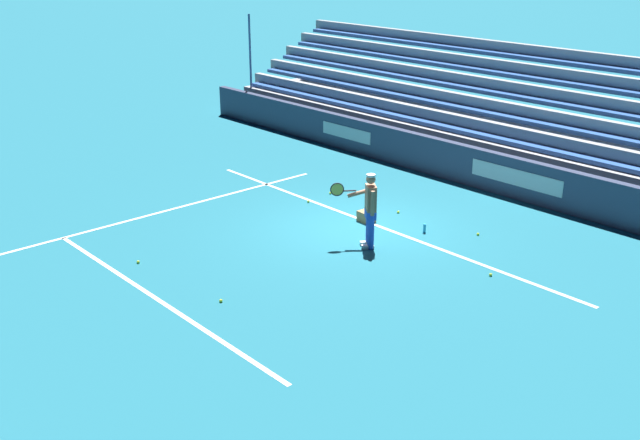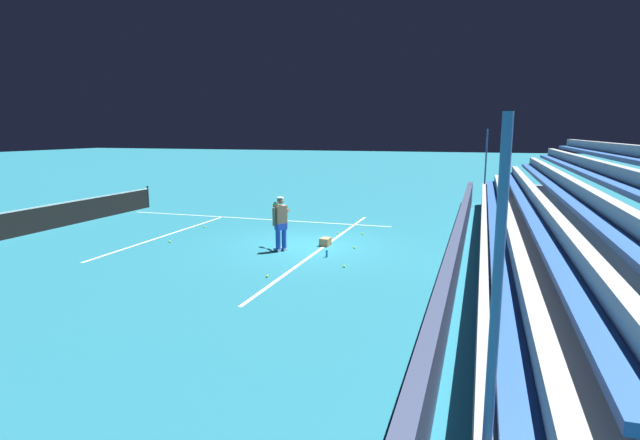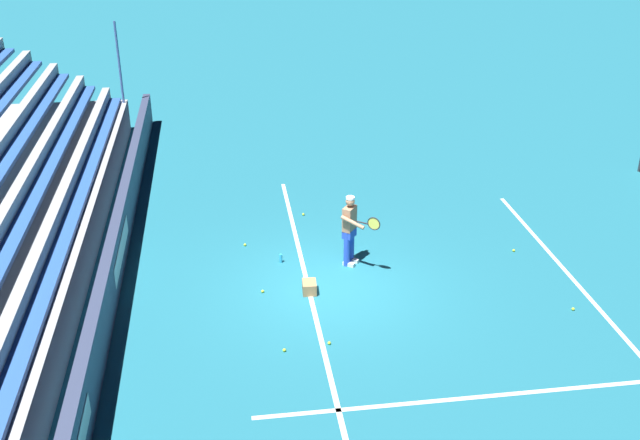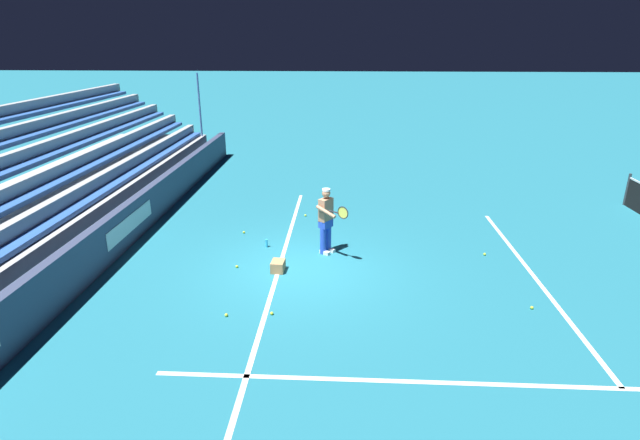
{
  "view_description": "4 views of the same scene",
  "coord_description": "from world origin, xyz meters",
  "px_view_note": "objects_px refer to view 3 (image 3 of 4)",
  "views": [
    {
      "loc": [
        -11.85,
        11.83,
        6.57
      ],
      "look_at": [
        -0.72,
        1.81,
        0.87
      ],
      "focal_mm": 42.0,
      "sensor_mm": 36.0,
      "label": 1
    },
    {
      "loc": [
        -15.16,
        -5.29,
        3.71
      ],
      "look_at": [
        0.72,
        -0.13,
        0.74
      ],
      "focal_mm": 28.0,
      "sensor_mm": 36.0,
      "label": 2
    },
    {
      "loc": [
        14.19,
        -2.24,
        8.57
      ],
      "look_at": [
        -0.37,
        -0.19,
        1.5
      ],
      "focal_mm": 42.0,
      "sensor_mm": 36.0,
      "label": 3
    },
    {
      "loc": [
        10.85,
        1.06,
        5.19
      ],
      "look_at": [
        -0.34,
        0.47,
        1.14
      ],
      "focal_mm": 28.0,
      "sensor_mm": 36.0,
      "label": 4
    }
  ],
  "objects_px": {
    "tennis_player": "(350,230)",
    "tennis_ball_stray_back": "(329,343)",
    "ball_box_cardboard": "(309,287)",
    "tennis_ball_near_player": "(263,291)",
    "tennis_ball_far_right": "(284,350)",
    "tennis_ball_on_baseline": "(245,245)",
    "tennis_ball_far_left": "(573,309)",
    "tennis_ball_midcourt": "(514,250)",
    "tennis_ball_toward_net": "(303,214)",
    "water_bottle": "(281,258)"
  },
  "relations": [
    {
      "from": "tennis_player",
      "to": "tennis_ball_stray_back",
      "type": "xyz_separation_m",
      "value": [
        3.17,
        -0.97,
        -0.86
      ]
    },
    {
      "from": "ball_box_cardboard",
      "to": "tennis_ball_near_player",
      "type": "bearing_deg",
      "value": -97.09
    },
    {
      "from": "ball_box_cardboard",
      "to": "tennis_ball_near_player",
      "type": "distance_m",
      "value": 1.03
    },
    {
      "from": "ball_box_cardboard",
      "to": "tennis_ball_far_right",
      "type": "bearing_deg",
      "value": -19.7
    },
    {
      "from": "tennis_ball_near_player",
      "to": "tennis_ball_stray_back",
      "type": "relative_size",
      "value": 1.0
    },
    {
      "from": "tennis_ball_far_right",
      "to": "tennis_ball_on_baseline",
      "type": "xyz_separation_m",
      "value": [
        -4.52,
        -0.54,
        0.0
      ]
    },
    {
      "from": "tennis_ball_far_left",
      "to": "tennis_ball_far_right",
      "type": "bearing_deg",
      "value": -84.32
    },
    {
      "from": "tennis_ball_stray_back",
      "to": "tennis_ball_far_left",
      "type": "distance_m",
      "value": 5.31
    },
    {
      "from": "tennis_ball_near_player",
      "to": "tennis_ball_midcourt",
      "type": "xyz_separation_m",
      "value": [
        -1.06,
        6.18,
        0.0
      ]
    },
    {
      "from": "tennis_ball_midcourt",
      "to": "tennis_ball_far_right",
      "type": "height_order",
      "value": "same"
    },
    {
      "from": "tennis_ball_toward_net",
      "to": "tennis_player",
      "type": "bearing_deg",
      "value": 15.36
    },
    {
      "from": "tennis_player",
      "to": "tennis_ball_midcourt",
      "type": "relative_size",
      "value": 25.98
    },
    {
      "from": "tennis_ball_on_baseline",
      "to": "tennis_ball_far_left",
      "type": "relative_size",
      "value": 1.0
    },
    {
      "from": "tennis_ball_on_baseline",
      "to": "water_bottle",
      "type": "bearing_deg",
      "value": 39.91
    },
    {
      "from": "tennis_ball_far_right",
      "to": "water_bottle",
      "type": "distance_m",
      "value": 3.57
    },
    {
      "from": "tennis_ball_far_right",
      "to": "tennis_ball_far_left",
      "type": "distance_m",
      "value": 6.22
    },
    {
      "from": "tennis_ball_far_left",
      "to": "water_bottle",
      "type": "distance_m",
      "value": 6.62
    },
    {
      "from": "tennis_player",
      "to": "tennis_ball_near_player",
      "type": "bearing_deg",
      "value": -64.15
    },
    {
      "from": "tennis_player",
      "to": "tennis_ball_on_baseline",
      "type": "bearing_deg",
      "value": -117.3
    },
    {
      "from": "tennis_ball_far_left",
      "to": "water_bottle",
      "type": "bearing_deg",
      "value": -116.42
    },
    {
      "from": "tennis_ball_midcourt",
      "to": "tennis_ball_on_baseline",
      "type": "relative_size",
      "value": 1.0
    },
    {
      "from": "tennis_player",
      "to": "tennis_ball_midcourt",
      "type": "distance_m",
      "value": 4.15
    },
    {
      "from": "tennis_ball_far_left",
      "to": "tennis_ball_near_player",
      "type": "bearing_deg",
      "value": -104.21
    },
    {
      "from": "tennis_ball_far_left",
      "to": "water_bottle",
      "type": "height_order",
      "value": "water_bottle"
    },
    {
      "from": "tennis_ball_near_player",
      "to": "tennis_ball_on_baseline",
      "type": "xyz_separation_m",
      "value": [
        -2.27,
        -0.28,
        0.0
      ]
    },
    {
      "from": "tennis_ball_toward_net",
      "to": "tennis_ball_far_right",
      "type": "bearing_deg",
      "value": -10.27
    },
    {
      "from": "tennis_ball_stray_back",
      "to": "tennis_ball_near_player",
      "type": "bearing_deg",
      "value": -151.52
    },
    {
      "from": "tennis_ball_on_baseline",
      "to": "tennis_ball_midcourt",
      "type": "bearing_deg",
      "value": 79.4
    },
    {
      "from": "tennis_ball_on_baseline",
      "to": "tennis_ball_far_left",
      "type": "height_order",
      "value": "same"
    },
    {
      "from": "tennis_ball_toward_net",
      "to": "tennis_ball_midcourt",
      "type": "bearing_deg",
      "value": 60.26
    },
    {
      "from": "tennis_ball_toward_net",
      "to": "tennis_ball_near_player",
      "type": "bearing_deg",
      "value": -19.63
    },
    {
      "from": "tennis_ball_far_right",
      "to": "tennis_ball_stray_back",
      "type": "relative_size",
      "value": 1.0
    },
    {
      "from": "tennis_ball_far_left",
      "to": "water_bottle",
      "type": "xyz_separation_m",
      "value": [
        -2.94,
        -5.92,
        0.08
      ]
    },
    {
      "from": "tennis_ball_midcourt",
      "to": "water_bottle",
      "type": "xyz_separation_m",
      "value": [
        -0.25,
        -5.66,
        0.08
      ]
    },
    {
      "from": "tennis_ball_far_left",
      "to": "ball_box_cardboard",
      "type": "bearing_deg",
      "value": -105.5
    },
    {
      "from": "tennis_player",
      "to": "tennis_ball_far_right",
      "type": "height_order",
      "value": "tennis_player"
    },
    {
      "from": "tennis_player",
      "to": "water_bottle",
      "type": "height_order",
      "value": "tennis_player"
    },
    {
      "from": "ball_box_cardboard",
      "to": "tennis_ball_far_left",
      "type": "relative_size",
      "value": 6.06
    },
    {
      "from": "tennis_ball_far_right",
      "to": "tennis_ball_stray_back",
      "type": "height_order",
      "value": "same"
    },
    {
      "from": "tennis_ball_stray_back",
      "to": "tennis_ball_on_baseline",
      "type": "height_order",
      "value": "same"
    },
    {
      "from": "tennis_ball_toward_net",
      "to": "tennis_ball_stray_back",
      "type": "height_order",
      "value": "same"
    },
    {
      "from": "tennis_ball_stray_back",
      "to": "tennis_ball_far_left",
      "type": "relative_size",
      "value": 1.0
    },
    {
      "from": "tennis_ball_toward_net",
      "to": "tennis_ball_stray_back",
      "type": "bearing_deg",
      "value": -1.94
    },
    {
      "from": "tennis_ball_toward_net",
      "to": "water_bottle",
      "type": "xyz_separation_m",
      "value": [
        2.5,
        -0.84,
        0.08
      ]
    },
    {
      "from": "tennis_ball_midcourt",
      "to": "water_bottle",
      "type": "distance_m",
      "value": 5.66
    },
    {
      "from": "tennis_ball_toward_net",
      "to": "tennis_ball_on_baseline",
      "type": "xyz_separation_m",
      "value": [
        1.55,
        -1.64,
        0.0
      ]
    },
    {
      "from": "tennis_ball_midcourt",
      "to": "tennis_ball_far_left",
      "type": "bearing_deg",
      "value": 5.69
    },
    {
      "from": "tennis_ball_stray_back",
      "to": "tennis_ball_far_right",
      "type": "bearing_deg",
      "value": -82.83
    },
    {
      "from": "tennis_ball_near_player",
      "to": "tennis_ball_stray_back",
      "type": "distance_m",
      "value": 2.43
    },
    {
      "from": "tennis_player",
      "to": "tennis_ball_on_baseline",
      "type": "xyz_separation_m",
      "value": [
        -1.24,
        -2.4,
        -0.86
      ]
    }
  ]
}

